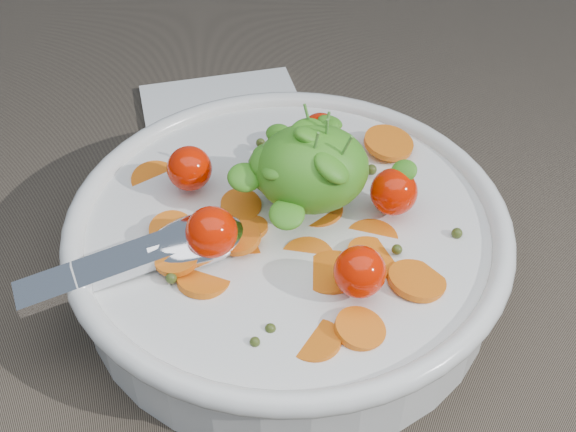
{
  "coord_description": "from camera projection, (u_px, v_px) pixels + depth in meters",
  "views": [
    {
      "loc": [
        -0.01,
        -0.34,
        0.4
      ],
      "look_at": [
        0.03,
        0.02,
        0.06
      ],
      "focal_mm": 45.0,
      "sensor_mm": 36.0,
      "label": 1
    }
  ],
  "objects": [
    {
      "name": "ground",
      "position": [
        255.0,
        298.0,
        0.52
      ],
      "size": [
        6.0,
        6.0,
        0.0
      ],
      "primitive_type": "plane",
      "color": "brown",
      "rests_on": "ground"
    },
    {
      "name": "bowl",
      "position": [
        288.0,
        241.0,
        0.51
      ],
      "size": [
        0.33,
        0.31,
        0.13
      ],
      "color": "silver",
      "rests_on": "ground"
    },
    {
      "name": "napkin",
      "position": [
        225.0,
        115.0,
        0.68
      ],
      "size": [
        0.17,
        0.15,
        0.01
      ],
      "primitive_type": "cube",
      "rotation": [
        0.0,
        0.0,
        0.15
      ],
      "color": "white",
      "rests_on": "ground"
    }
  ]
}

